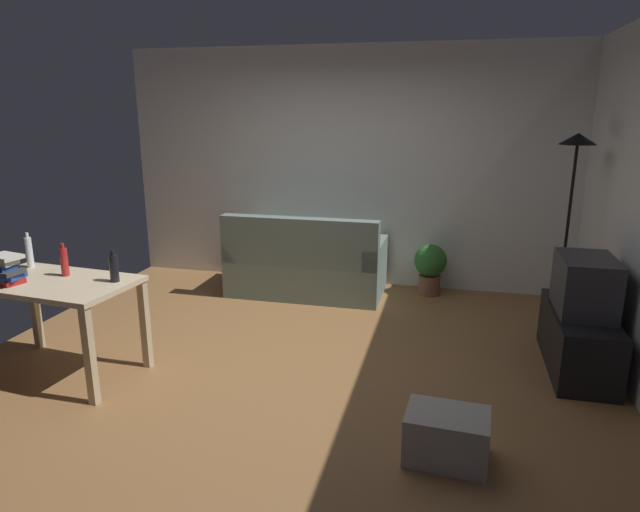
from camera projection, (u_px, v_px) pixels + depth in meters
ground_plane at (294, 357)px, 4.63m from camera, size 5.20×4.40×0.02m
wall_rear at (346, 168)px, 6.35m from camera, size 5.20×0.10×2.70m
couch at (306, 267)px, 6.12m from camera, size 1.69×0.84×0.92m
tv_stand at (578, 340)px, 4.37m from camera, size 0.44×1.10×0.48m
tv at (586, 285)px, 4.24m from camera, size 0.41×0.60×0.44m
torchiere_lamp at (573, 178)px, 4.91m from camera, size 0.32×0.32×1.81m
desk at (55, 294)px, 4.18m from camera, size 1.26×0.81×0.76m
potted_plant at (430, 266)px, 6.10m from camera, size 0.36×0.36×0.57m
storage_box at (447, 436)px, 3.24m from camera, size 0.50×0.37×0.30m
bottle_clear at (29, 252)px, 4.47m from camera, size 0.05×0.05×0.29m
bottle_red at (64, 262)px, 4.25m from camera, size 0.06×0.06×0.26m
bottle_dark at (114, 268)px, 4.10m from camera, size 0.07×0.07×0.24m
book_stack at (5, 270)px, 4.05m from camera, size 0.26×0.22×0.22m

